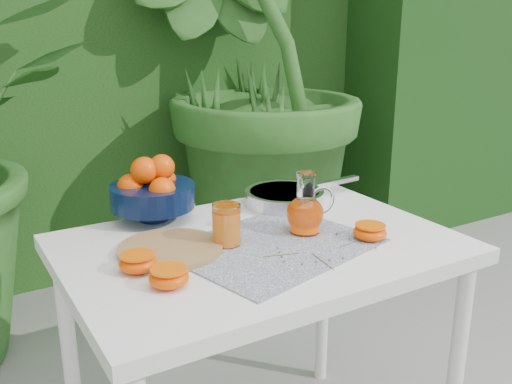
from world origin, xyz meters
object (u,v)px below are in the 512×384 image
juice_pitcher (306,212)px  fruit_bowl (152,190)px  white_table (260,270)px  cutting_board (170,249)px  saute_pan (285,197)px

juice_pitcher → fruit_bowl: bearing=134.8°
white_table → fruit_bowl: 0.39m
cutting_board → white_table: bearing=-13.0°
cutting_board → fruit_bowl: (0.05, 0.25, 0.08)m
white_table → juice_pitcher: juice_pitcher is taller
juice_pitcher → saute_pan: juice_pitcher is taller
saute_pan → fruit_bowl: bearing=168.7°
cutting_board → fruit_bowl: bearing=78.5°
white_table → fruit_bowl: bearing=120.1°
juice_pitcher → white_table: bearing=175.2°
fruit_bowl → white_table: bearing=-59.9°
cutting_board → fruit_bowl: size_ratio=0.97×
white_table → juice_pitcher: bearing=-4.8°
juice_pitcher → saute_pan: bearing=69.0°
saute_pan → cutting_board: bearing=-159.3°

